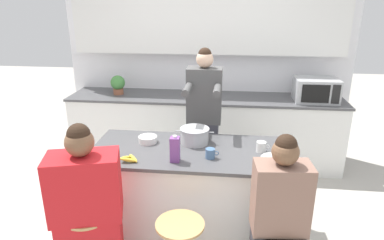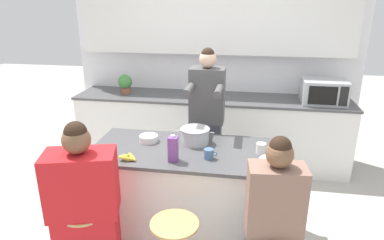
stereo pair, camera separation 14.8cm
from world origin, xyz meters
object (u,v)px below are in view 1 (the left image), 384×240
at_px(potted_plant, 118,84).
at_px(coffee_cup_far, 261,147).
at_px(fruit_bowl, 148,139).
at_px(person_cooking, 204,129).
at_px(juice_carton, 175,149).
at_px(person_wrapped_blanket, 88,215).
at_px(banana_bunch, 129,159).
at_px(kitchen_island, 191,193).
at_px(person_seated_near, 278,231).
at_px(microwave, 316,90).
at_px(coffee_cup_near, 210,153).
at_px(cooking_pot, 195,136).

bearing_deg(potted_plant, coffee_cup_far, -41.45).
bearing_deg(fruit_bowl, person_cooking, 47.00).
bearing_deg(juice_carton, person_wrapped_blanket, -143.09).
relative_size(banana_bunch, juice_carton, 0.75).
relative_size(kitchen_island, juice_carton, 7.86).
relative_size(person_seated_near, microwave, 2.56).
bearing_deg(coffee_cup_far, person_seated_near, -83.49).
bearing_deg(person_seated_near, banana_bunch, 156.31).
relative_size(juice_carton, potted_plant, 0.89).
height_order(person_cooking, banana_bunch, person_cooking).
relative_size(banana_bunch, microwave, 0.32).
bearing_deg(person_cooking, potted_plant, 142.38).
xyz_separation_m(person_wrapped_blanket, banana_bunch, (0.21, 0.39, 0.28)).
distance_m(kitchen_island, banana_bunch, 0.72).
bearing_deg(juice_carton, banana_bunch, -172.62).
height_order(coffee_cup_near, banana_bunch, coffee_cup_near).
height_order(kitchen_island, cooking_pot, cooking_pot).
relative_size(fruit_bowl, microwave, 0.33).
xyz_separation_m(coffee_cup_far, potted_plant, (-1.77, 1.56, 0.13)).
distance_m(person_cooking, banana_bunch, 1.07).
xyz_separation_m(banana_bunch, juice_carton, (0.37, 0.05, 0.08)).
relative_size(banana_bunch, potted_plant, 0.67).
height_order(person_cooking, person_wrapped_blanket, person_cooking).
height_order(person_wrapped_blanket, banana_bunch, person_wrapped_blanket).
bearing_deg(banana_bunch, coffee_cup_far, 15.95).
height_order(person_cooking, person_seated_near, person_cooking).
bearing_deg(kitchen_island, coffee_cup_far, 2.46).
distance_m(coffee_cup_far, potted_plant, 2.37).
distance_m(person_wrapped_blanket, potted_plant, 2.36).
relative_size(cooking_pot, potted_plant, 1.39).
height_order(cooking_pot, potted_plant, potted_plant).
bearing_deg(person_wrapped_blanket, banana_bunch, 45.93).
distance_m(person_cooking, person_wrapped_blanket, 1.53).
distance_m(kitchen_island, cooking_pot, 0.53).
relative_size(person_wrapped_blanket, fruit_bowl, 7.86).
relative_size(person_cooking, microwave, 3.25).
bearing_deg(coffee_cup_near, juice_carton, -162.28).
distance_m(cooking_pot, banana_bunch, 0.66).
xyz_separation_m(person_seated_near, cooking_pot, (-0.67, 0.83, 0.35)).
relative_size(person_wrapped_blanket, microwave, 2.59).
bearing_deg(juice_carton, fruit_bowl, 131.17).
bearing_deg(fruit_bowl, coffee_cup_near, -24.21).
height_order(cooking_pot, fruit_bowl, cooking_pot).
distance_m(person_wrapped_blanket, person_seated_near, 1.38).
relative_size(coffee_cup_far, banana_bunch, 0.68).
height_order(banana_bunch, juice_carton, juice_carton).
distance_m(coffee_cup_near, banana_bunch, 0.67).
height_order(kitchen_island, person_wrapped_blanket, person_wrapped_blanket).
relative_size(person_cooking, potted_plant, 6.68).
relative_size(person_wrapped_blanket, coffee_cup_near, 12.04).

